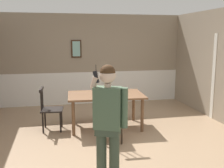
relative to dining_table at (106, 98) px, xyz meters
name	(u,v)px	position (x,y,z in m)	size (l,w,h in m)	color
ground_plane	(112,138)	(0.00, -0.70, -0.68)	(6.67, 6.67, 0.00)	#9E7F60
room_back_partition	(91,61)	(0.00, 2.34, 0.61)	(5.59, 0.17, 2.68)	gray
dining_table	(106,98)	(0.00, 0.00, 0.00)	(1.71, 1.10, 0.77)	brown
chair_near_window	(112,119)	(-0.05, -0.89, -0.21)	(0.43, 0.43, 0.95)	#2D2319
chair_by_doorway	(50,109)	(-1.21, 0.07, -0.20)	(0.50, 0.50, 0.94)	black
person_figure	(108,118)	(-0.41, -2.32, 0.27)	(0.49, 0.33, 1.66)	#3A493A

